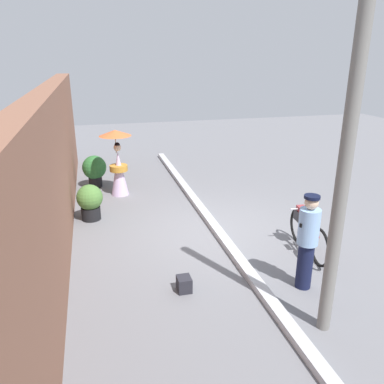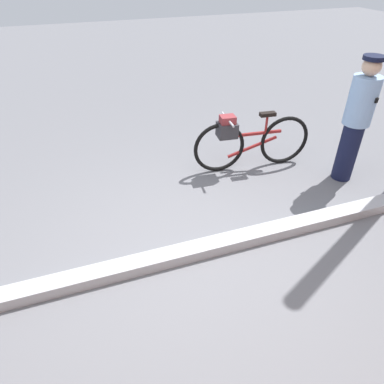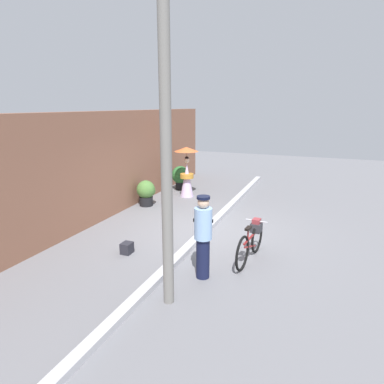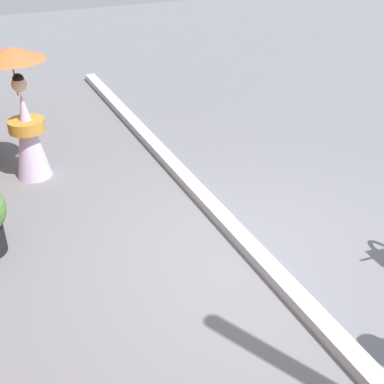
{
  "view_description": "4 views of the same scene",
  "coord_description": "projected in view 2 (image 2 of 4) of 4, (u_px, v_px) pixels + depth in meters",
  "views": [
    {
      "loc": [
        -7.43,
        2.49,
        3.72
      ],
      "look_at": [
        -0.25,
        0.63,
        1.09
      ],
      "focal_mm": 36.4,
      "sensor_mm": 36.0,
      "label": 1
    },
    {
      "loc": [
        0.96,
        2.49,
        2.64
      ],
      "look_at": [
        0.27,
        0.52,
        1.2
      ],
      "focal_mm": 32.79,
      "sensor_mm": 36.0,
      "label": 2
    },
    {
      "loc": [
        -7.99,
        -2.78,
        3.27
      ],
      "look_at": [
        0.5,
        0.64,
        0.89
      ],
      "focal_mm": 31.4,
      "sensor_mm": 36.0,
      "label": 3
    },
    {
      "loc": [
        -3.6,
        2.49,
        3.43
      ],
      "look_at": [
        0.25,
        0.69,
        0.92
      ],
      "focal_mm": 46.81,
      "sensor_mm": 36.0,
      "label": 4
    }
  ],
  "objects": [
    {
      "name": "person_officer",
      "position": [
        357.0,
        119.0,
        4.44
      ],
      "size": [
        0.34,
        0.38,
        1.64
      ],
      "color": "#141938",
      "rests_on": "ground_plane"
    },
    {
      "name": "bicycle_near_officer",
      "position": [
        247.0,
        140.0,
        4.91
      ],
      "size": [
        1.71,
        0.48,
        0.83
      ],
      "color": "black",
      "rests_on": "ground_plane"
    },
    {
      "name": "sidewalk_curb",
      "position": [
        200.0,
        249.0,
        3.66
      ],
      "size": [
        14.0,
        0.2,
        0.12
      ],
      "primitive_type": "cube",
      "color": "#B2B2B7",
      "rests_on": "ground_plane"
    },
    {
      "name": "ground_plane",
      "position": [
        200.0,
        253.0,
        3.7
      ],
      "size": [
        30.0,
        30.0,
        0.0
      ],
      "primitive_type": "plane",
      "color": "slate"
    }
  ]
}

